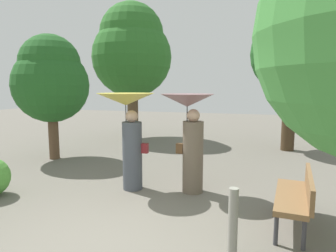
{
  "coord_description": "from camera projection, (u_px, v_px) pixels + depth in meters",
  "views": [
    {
      "loc": [
        1.79,
        -3.31,
        2.12
      ],
      "look_at": [
        0.0,
        2.73,
        1.27
      ],
      "focal_mm": 32.1,
      "sensor_mm": 36.0,
      "label": 1
    }
  ],
  "objects": [
    {
      "name": "ground_plane",
      "position": [
        109.0,
        248.0,
        3.93
      ],
      "size": [
        40.0,
        40.0,
        0.0
      ],
      "primitive_type": "plane",
      "color": "#6B665B"
    },
    {
      "name": "person_left",
      "position": [
        129.0,
        123.0,
        6.05
      ],
      "size": [
        1.15,
        1.15,
        1.97
      ],
      "rotation": [
        0.0,
        0.0,
        1.72
      ],
      "color": "#474C56",
      "rests_on": "ground"
    },
    {
      "name": "person_right",
      "position": [
        190.0,
        127.0,
        5.88
      ],
      "size": [
        1.04,
        1.04,
        1.96
      ],
      "rotation": [
        0.0,
        0.0,
        1.72
      ],
      "color": "#6B5B4C",
      "rests_on": "ground"
    },
    {
      "name": "park_bench",
      "position": [
        297.0,
        194.0,
        4.48
      ],
      "size": [
        0.64,
        1.54,
        0.83
      ],
      "rotation": [
        0.0,
        0.0,
        -1.68
      ],
      "color": "#38383D",
      "rests_on": "ground"
    },
    {
      "name": "tree_near_left",
      "position": [
        132.0,
        50.0,
        11.77
      ],
      "size": [
        3.11,
        3.11,
        5.34
      ],
      "color": "brown",
      "rests_on": "ground"
    },
    {
      "name": "tree_near_right",
      "position": [
        293.0,
        45.0,
        9.5
      ],
      "size": [
        2.59,
        2.59,
        5.01
      ],
      "color": "#42301E",
      "rests_on": "ground"
    },
    {
      "name": "tree_mid_left",
      "position": [
        51.0,
        79.0,
        8.49
      ],
      "size": [
        2.12,
        2.12,
        3.56
      ],
      "color": "brown",
      "rests_on": "ground"
    },
    {
      "name": "path_marker_post",
      "position": [
        233.0,
        223.0,
        3.67
      ],
      "size": [
        0.12,
        0.12,
        0.9
      ],
      "primitive_type": "cylinder",
      "color": "gray",
      "rests_on": "ground"
    }
  ]
}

